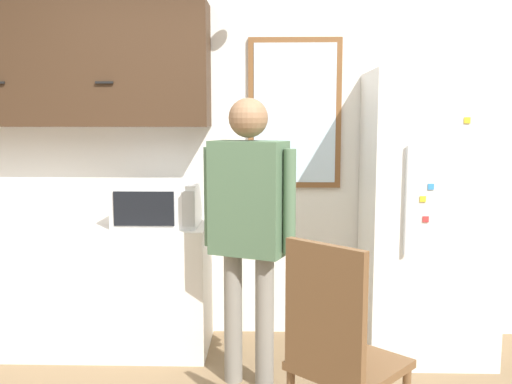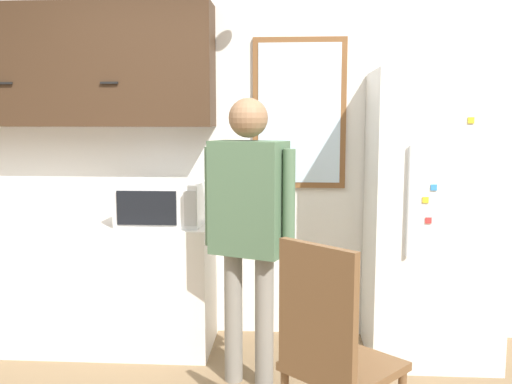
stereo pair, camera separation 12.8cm
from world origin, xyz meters
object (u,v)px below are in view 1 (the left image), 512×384
person (248,213)px  chair (338,346)px  microwave (158,204)px  refrigerator (427,216)px

person → chair: person is taller
microwave → person: bearing=-37.1°
person → chair: 1.01m
refrigerator → chair: 1.52m
microwave → chair: size_ratio=0.52×
refrigerator → person: bearing=-156.8°
chair → refrigerator: bearing=-78.1°
refrigerator → microwave: bearing=-179.1°
person → microwave: bearing=165.2°
refrigerator → chair: refrigerator is taller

